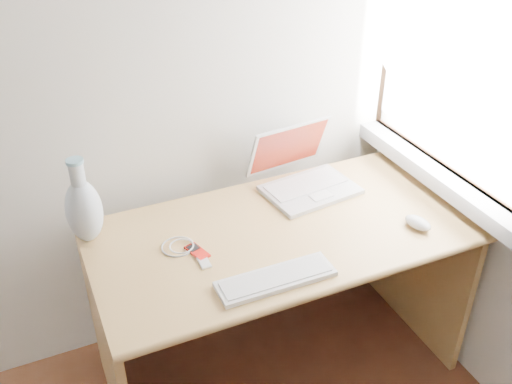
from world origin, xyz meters
name	(u,v)px	position (x,y,z in m)	size (l,w,h in m)	color
window	(463,51)	(1.72, 1.30, 1.28)	(0.11, 0.99, 1.10)	white
desk	(271,260)	(1.03, 1.38, 0.51)	(1.36, 0.68, 0.72)	tan
laptop	(305,174)	(1.24, 1.53, 0.77)	(0.38, 0.33, 0.24)	silver
external_keyboard	(276,278)	(0.89, 1.06, 0.73)	(0.38, 0.12, 0.02)	white
mouse	(418,223)	(1.48, 1.11, 0.74)	(0.06, 0.11, 0.04)	silver
ipod	(197,251)	(0.71, 1.30, 0.72)	(0.07, 0.10, 0.01)	#A2110B
cable_coil	(178,247)	(0.66, 1.35, 0.72)	(0.12, 0.12, 0.01)	white
remote	(203,260)	(0.71, 1.25, 0.72)	(0.03, 0.09, 0.01)	white
vase	(84,209)	(0.39, 1.52, 0.85)	(0.12, 0.12, 0.32)	white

